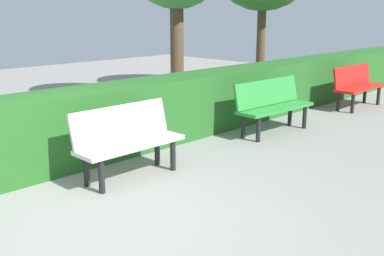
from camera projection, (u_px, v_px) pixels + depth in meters
The scene contains 5 objects.
ground_plane at pixel (79, 222), 4.39m from camera, with size 24.03×24.03×0.00m, color gray.
bench_red at pixel (357, 84), 9.46m from camera, with size 1.48×0.45×0.86m.
bench_green at pixel (272, 103), 7.51m from camera, with size 1.55×0.53×0.86m.
bench_white at pixel (127, 138), 5.49m from camera, with size 1.37×0.47×0.86m.
hedge_row at pixel (95, 123), 6.20m from camera, with size 20.03×0.75×0.96m, color #266023.
Camera 1 is at (2.10, 3.61, 1.96)m, focal length 43.13 mm.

